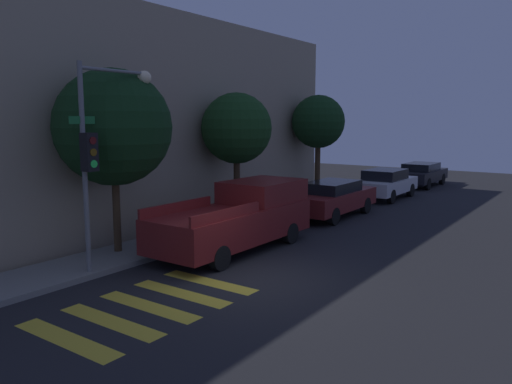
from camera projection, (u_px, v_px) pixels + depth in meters
The scene contains 12 objects.
ground_plane at pixel (252, 281), 11.81m from camera, with size 60.00×60.00×0.00m, color black.
sidewalk at pixel (134, 252), 14.18m from camera, with size 26.00×1.91×0.14m, color slate.
building_row at pixel (39, 122), 16.15m from camera, with size 26.00×6.00×7.46m, color gray.
crosswalk at pixel (148, 306), 10.23m from camera, with size 4.26×2.60×0.00m.
traffic_light_pole at pixel (102, 136), 12.03m from camera, with size 2.50×0.56×5.14m.
pickup_truck at pixel (240, 217), 14.72m from camera, with size 5.51×2.05×1.93m.
sedan_near_corner at pixel (332, 198), 19.63m from camera, with size 4.66×1.77×1.41m.
sedan_middle at pixel (385, 183), 24.20m from camera, with size 4.29×1.81×1.42m.
sedan_far_end at pixel (421, 174), 28.74m from camera, with size 4.62×1.79×1.34m.
tree_near_corner at pixel (113, 128), 13.56m from camera, with size 3.19×3.19×5.19m.
tree_midblock at pixel (237, 129), 18.01m from camera, with size 2.56×2.56×4.78m.
tree_far_end at pixel (318, 122), 22.97m from camera, with size 2.44×2.44×4.94m.
Camera 1 is at (-9.23, -6.67, 3.79)m, focal length 35.00 mm.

